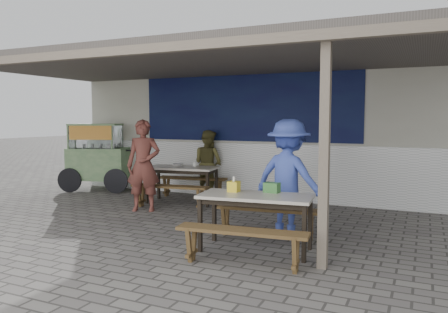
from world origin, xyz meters
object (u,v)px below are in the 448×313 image
object	(u,v)px
bench_right_wall	(267,215)
condiment_jar	(195,164)
patron_street_side	(144,165)
bench_right_street	(242,238)
condiment_bowl	(178,165)
table_left	(182,171)
tissue_box	(234,187)
table_right	(256,201)
patron_right_table	(289,178)
patron_wall_side	(208,163)
vendor_cart	(98,154)
donation_box	(272,188)
bench_left_street	(170,191)
bench_left_wall	(192,182)

from	to	relation	value
bench_right_wall	condiment_jar	size ratio (longest dim) A/B	18.10
patron_street_side	bench_right_street	bearing A→B (deg)	-58.29
patron_street_side	condiment_bowl	world-z (taller)	patron_street_side
table_left	bench_right_wall	size ratio (longest dim) A/B	0.96
bench_right_street	condiment_jar	xyz separation A→B (m)	(-2.44, 3.32, 0.45)
tissue_box	table_left	bearing A→B (deg)	132.96
table_right	patron_right_table	size ratio (longest dim) A/B	0.89
condiment_bowl	patron_wall_side	bearing A→B (deg)	67.23
tissue_box	condiment_bowl	xyz separation A→B (m)	(-2.36, 2.49, -0.05)
patron_right_table	condiment_bowl	xyz separation A→B (m)	(-2.89, 1.67, -0.09)
vendor_cart	tissue_box	world-z (taller)	vendor_cart
table_right	patron_street_side	distance (m)	3.17
vendor_cart	patron_right_table	size ratio (longest dim) A/B	1.10
condiment_bowl	bench_right_wall	bearing A→B (deg)	-36.02
patron_street_side	condiment_jar	world-z (taller)	patron_street_side
patron_wall_side	donation_box	distance (m)	4.00
bench_left_street	bench_left_wall	size ratio (longest dim) A/B	1.00
bench_right_wall	donation_box	size ratio (longest dim) A/B	7.85
table_right	condiment_jar	xyz separation A→B (m)	(-2.36, 2.66, 0.12)
bench_left_wall	bench_right_wall	distance (m)	3.52
bench_right_wall	condiment_jar	xyz separation A→B (m)	(-2.29, 2.01, 0.45)
table_right	bench_right_street	distance (m)	0.74
donation_box	vendor_cart	bearing A→B (deg)	152.97
table_right	vendor_cart	xyz separation A→B (m)	(-5.21, 2.98, 0.21)
bench_left_wall	patron_wall_side	world-z (taller)	patron_wall_side
bench_right_wall	bench_right_street	bearing A→B (deg)	-90.00
table_right	tissue_box	xyz separation A→B (m)	(-0.35, 0.09, 0.15)
table_left	bench_left_wall	distance (m)	0.70
bench_right_wall	vendor_cart	xyz separation A→B (m)	(-5.14, 2.32, 0.54)
table_left	patron_wall_side	xyz separation A→B (m)	(0.17, 0.89, 0.07)
table_right	donation_box	xyz separation A→B (m)	(0.14, 0.25, 0.15)
patron_wall_side	tissue_box	distance (m)	3.84
bench_left_street	vendor_cart	distance (m)	3.01
bench_left_street	table_right	distance (m)	3.11
bench_right_wall	patron_right_table	size ratio (longest dim) A/B	0.92
patron_right_table	table_left	bearing A→B (deg)	-16.18
bench_right_street	patron_wall_side	bearing A→B (deg)	115.19
table_right	bench_left_wall	bearing A→B (deg)	124.37
condiment_jar	condiment_bowl	size ratio (longest dim) A/B	0.41
patron_street_side	vendor_cart	bearing A→B (deg)	126.09
table_left	condiment_bowl	bearing A→B (deg)	135.11
patron_wall_side	vendor_cart	bearing A→B (deg)	25.11
vendor_cart	condiment_jar	distance (m)	2.87
tissue_box	donation_box	xyz separation A→B (m)	(0.49, 0.16, -0.00)
patron_right_table	condiment_bowl	bearing A→B (deg)	-16.59
bench_left_wall	bench_right_street	bearing A→B (deg)	-61.97
bench_right_street	patron_right_table	size ratio (longest dim) A/B	0.92
bench_left_wall	patron_street_side	xyz separation A→B (m)	(-0.16, -1.60, 0.53)
condiment_jar	table_left	bearing A→B (deg)	-134.70
table_right	bench_left_street	bearing A→B (deg)	136.68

